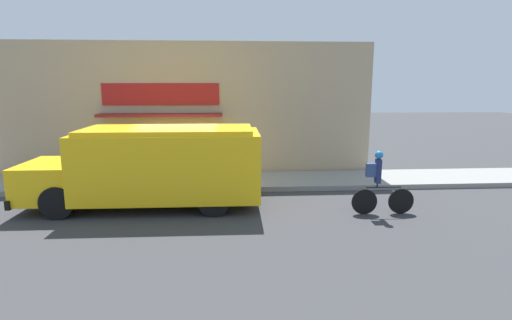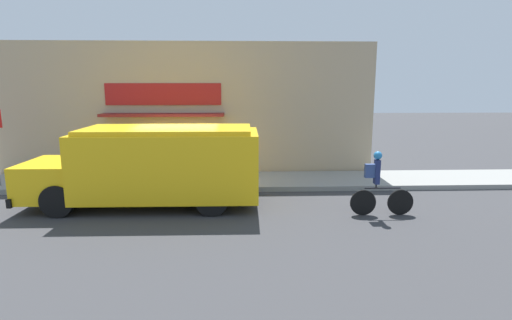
{
  "view_description": "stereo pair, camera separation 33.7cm",
  "coord_description": "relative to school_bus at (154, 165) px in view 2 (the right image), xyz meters",
  "views": [
    {
      "loc": [
        1.63,
        -12.46,
        3.45
      ],
      "look_at": [
        2.45,
        -0.2,
        1.1
      ],
      "focal_mm": 28.0,
      "sensor_mm": 36.0,
      "label": 1
    },
    {
      "loc": [
        1.96,
        -12.48,
        3.45
      ],
      "look_at": [
        2.45,
        -0.2,
        1.1
      ],
      "focal_mm": 28.0,
      "sensor_mm": 36.0,
      "label": 2
    }
  ],
  "objects": [
    {
      "name": "ground_plane",
      "position": [
        0.49,
        1.29,
        -1.19
      ],
      "size": [
        70.0,
        70.0,
        0.0
      ],
      "primitive_type": "plane",
      "color": "#38383A"
    },
    {
      "name": "sidewalk",
      "position": [
        0.49,
        2.46,
        -1.1
      ],
      "size": [
        28.0,
        2.33,
        0.17
      ],
      "color": "gray",
      "rests_on": "ground_plane"
    },
    {
      "name": "storefront",
      "position": [
        0.46,
        3.77,
        1.3
      ],
      "size": [
        13.97,
        0.86,
        4.96
      ],
      "color": "tan",
      "rests_on": "ground_plane"
    },
    {
      "name": "school_bus",
      "position": [
        0.0,
        0.0,
        0.0
      ],
      "size": [
        6.55,
        2.76,
        2.25
      ],
      "rotation": [
        0.0,
        0.0,
        -0.01
      ],
      "color": "yellow",
      "rests_on": "ground_plane"
    },
    {
      "name": "cyclist",
      "position": [
        6.08,
        -1.12,
        -0.35
      ],
      "size": [
        1.69,
        0.22,
        1.73
      ],
      "rotation": [
        0.0,
        0.0,
        -0.01
      ],
      "color": "black",
      "rests_on": "ground_plane"
    }
  ]
}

